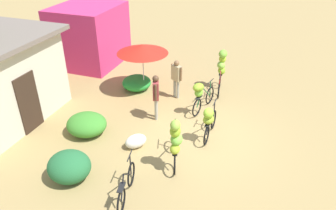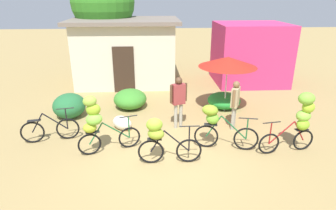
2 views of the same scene
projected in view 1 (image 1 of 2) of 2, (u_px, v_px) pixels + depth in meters
The scene contains 14 objects.
ground_plane at pixel (201, 136), 10.85m from camera, with size 60.00×60.00×0.00m, color #9C834E.
shop_pink at pixel (90, 35), 15.69m from camera, with size 3.20×2.80×2.79m, color #D13069.
hedge_bush_front_left at pixel (69, 167), 8.87m from camera, with size 1.11×1.21×0.84m, color #246636.
hedge_bush_front_right at pixel (87, 124), 10.80m from camera, with size 1.23×1.35×0.71m, color #3C862B.
hedge_bush_mid at pixel (137, 83), 13.67m from camera, with size 1.23×1.20×0.58m, color #248D33.
market_umbrella at pixel (142, 49), 12.73m from camera, with size 2.04×2.04×2.03m.
bicycle_leftmost at pixel (126, 186), 8.30m from camera, with size 1.62×0.36×0.99m.
bicycle_near_pile at pixel (175, 140), 9.02m from camera, with size 1.64×0.65×1.68m.
bicycle_center_loaded at pixel (209, 120), 10.31m from camera, with size 1.63×0.44×1.25m.
bicycle_by_shop at pixel (201, 94), 11.78m from camera, with size 1.74×0.57×1.27m.
bicycle_rightmost at pixel (222, 66), 13.34m from camera, with size 1.63×0.45×1.71m.
produce_sack at pixel (136, 141), 10.21m from camera, with size 0.70×0.44×0.44m, color silver.
person_vendor at pixel (156, 93), 11.27m from camera, with size 0.55×0.32×1.70m.
person_bystander at pixel (176, 75), 12.69m from camera, with size 0.36×0.52×1.58m.
Camera 1 is at (-8.74, -1.94, 6.31)m, focal length 34.80 mm.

